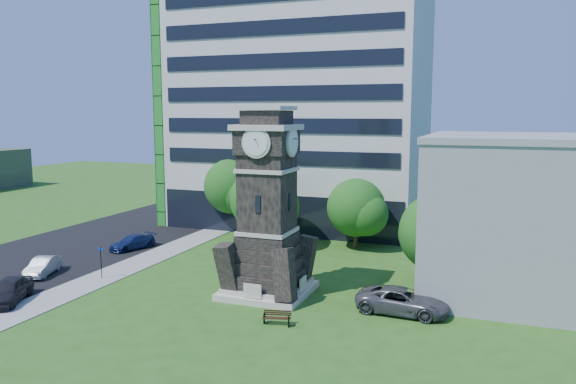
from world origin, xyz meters
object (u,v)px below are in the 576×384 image
at_px(car_east_lot, 403,301).
at_px(street_sign, 101,259).
at_px(clock_tower, 267,215).
at_px(car_street_north, 132,242).
at_px(park_bench, 277,317).
at_px(car_street_south, 8,291).
at_px(car_street_mid, 43,266).

bearing_deg(car_east_lot, street_sign, 94.63).
distance_m(car_east_lot, street_sign, 21.34).
bearing_deg(car_east_lot, clock_tower, 89.19).
bearing_deg(car_street_north, park_bench, -13.32).
height_order(park_bench, street_sign, street_sign).
distance_m(car_street_north, street_sign, 8.86).
relative_size(park_bench, street_sign, 0.67).
relative_size(clock_tower, car_street_south, 2.70).
relative_size(car_street_north, park_bench, 2.65).
height_order(car_street_south, park_bench, car_street_south).
xyz_separation_m(car_street_north, car_east_lot, (24.67, -7.51, 0.15)).
xyz_separation_m(clock_tower, park_bench, (2.60, -4.89, -4.85)).
height_order(car_street_mid, park_bench, car_street_mid).
relative_size(clock_tower, street_sign, 5.24).
bearing_deg(park_bench, street_sign, 152.00).
bearing_deg(car_street_south, car_street_mid, 90.35).
height_order(clock_tower, car_street_north, clock_tower).
relative_size(clock_tower, car_street_north, 2.93).
bearing_deg(car_street_mid, park_bench, -28.46).
height_order(car_street_mid, street_sign, street_sign).
xyz_separation_m(car_street_north, park_bench, (18.36, -11.83, -0.17)).
xyz_separation_m(clock_tower, car_street_south, (-14.51, -7.43, -4.51)).
bearing_deg(street_sign, park_bench, -8.64).
relative_size(car_street_south, car_street_north, 1.09).
xyz_separation_m(park_bench, street_sign, (-15.02, 3.67, 1.03)).
height_order(car_east_lot, park_bench, car_east_lot).
bearing_deg(park_bench, clock_tower, 103.78).
xyz_separation_m(car_street_south, street_sign, (2.10, 6.21, 0.69)).
bearing_deg(car_street_south, car_east_lot, -8.68).
distance_m(car_street_mid, park_bench, 19.95).
bearing_deg(park_bench, car_east_lot, 20.12).
distance_m(clock_tower, car_street_south, 16.91).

